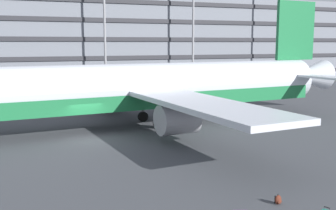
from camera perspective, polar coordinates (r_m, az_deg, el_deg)
The scene contains 7 objects.
ground_plane at distance 30.87m, azimuth -10.89°, elevation -4.74°, with size 600.00×600.00×0.00m, color #424449.
terminal_structure at distance 74.32m, azimuth -17.60°, elevation 8.72°, with size 133.78×14.46×15.40m.
airliner at distance 34.79m, azimuth -4.06°, elevation 2.25°, with size 42.97×34.80×11.23m.
light_mast_center_right at distance 64.31m, azimuth -8.88°, elevation 13.14°, with size 1.80×0.50×21.11m.
light_mast_right at distance 69.14m, azimuth 3.54°, elevation 12.67°, with size 1.80×0.50×20.56m.
light_mast_far_right at distance 77.95m, azimuth 15.24°, elevation 12.72°, with size 1.80×0.50×22.64m.
backpack_black at distance 19.12m, azimuth 15.11°, elevation -12.65°, with size 0.39×0.30×0.47m.
Camera 1 is at (-5.45, -29.56, 7.04)m, focal length 43.74 mm.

